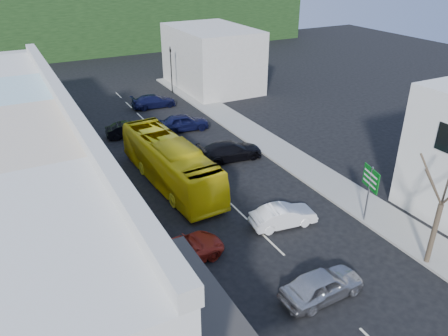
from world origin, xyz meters
The scene contains 19 objects.
ground centered at (0.00, 0.00, 0.00)m, with size 120.00×120.00×0.00m, color black.
sidewalk_left centered at (-7.50, 10.00, 0.07)m, with size 3.00×52.00×0.15m, color gray.
sidewalk_right centered at (7.50, 10.00, 0.07)m, with size 3.00×52.00×0.15m, color gray.
shopfront_row centered at (-12.49, 5.00, 4.00)m, with size 8.25×30.00×8.00m.
distant_block_left centered at (-12.00, 27.00, 3.00)m, with size 8.00×10.00×6.00m, color #B7B2A8.
distant_block_right centered at (11.00, 30.00, 3.50)m, with size 8.00×12.00×7.00m, color #B7B2A8.
hillside centered at (-1.45, 65.09, 6.73)m, with size 80.00×26.00×14.00m.
bus centered at (-2.41, 9.55, 1.55)m, with size 2.50×11.60×3.10m, color yellow.
car_silver centered at (-0.27, -4.53, 0.70)m, with size 1.80×4.40×1.40m, color #AAAAAF.
car_white centered at (1.60, 1.38, 0.70)m, with size 1.80×4.40×1.40m, color white.
car_red centered at (-5.00, 1.15, 0.70)m, with size 1.90×4.60×1.40m, color maroon.
car_black_near centered at (3.21, 11.04, 0.70)m, with size 1.84×4.50×1.40m, color black.
car_navy_mid centered at (2.39, 18.51, 0.70)m, with size 1.80×4.40×1.40m, color black.
car_black_far centered at (-2.50, 19.36, 0.70)m, with size 1.80×4.40×1.40m, color black.
car_navy_far centered at (2.19, 26.04, 0.70)m, with size 1.84×4.50×1.40m, color black.
pedestrian_left centered at (-7.57, 1.76, 1.00)m, with size 0.60×0.40×1.70m, color black.
direction_sign centered at (6.22, -0.62, 1.87)m, with size 0.64×1.67×3.75m, color #076014, non-canonical shape.
street_tree centered at (6.30, -5.16, 3.66)m, with size 2.79×2.79×7.33m, color #3B2F22, non-canonical shape.
traffic_signal centered at (5.80, 29.92, 2.65)m, with size 0.68×1.13×5.31m, color black, non-canonical shape.
Camera 1 is at (-11.85, -16.52, 14.98)m, focal length 35.00 mm.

